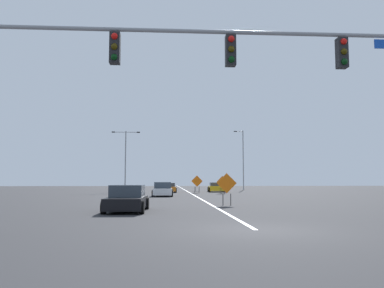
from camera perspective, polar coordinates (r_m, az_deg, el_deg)
The scene contains 14 objects.
ground at distance 13.11m, azimuth 9.33°, elevation -12.31°, with size 183.40×183.40×0.00m, color #2D2D30.
road_centre_stripe at distance 63.71m, azimuth -1.09°, elevation -6.72°, with size 0.16×101.89×0.01m.
traffic_signal_assembly at distance 13.24m, azimuth -3.51°, elevation 11.77°, with size 15.53×0.44×7.28m.
street_lamp_far_left at distance 55.24m, azimuth -9.69°, elevation -1.67°, with size 3.92×0.24×8.45m.
street_lamp_far_right at distance 63.56m, azimuth 7.42°, elevation -1.99°, with size 1.54×0.24×9.61m.
construction_sign_left_shoulder at distance 49.04m, azimuth 4.63°, elevation -5.74°, with size 1.13×0.05×1.88m.
construction_sign_right_lane at distance 48.68m, azimuth 0.72°, elevation -5.55°, with size 1.39×0.09×2.17m.
construction_sign_median_far at distance 25.23m, azimuth 5.10°, elevation -5.96°, with size 1.29×0.07×2.06m.
construction_sign_left_lane at distance 46.71m, azimuth 4.45°, elevation -5.64°, with size 1.39×0.22×2.08m.
construction_sign_right_shoulder at distance 55.50m, azimuth 0.80°, elevation -5.65°, with size 1.31×0.06×1.99m.
car_yellow_mid at distance 53.33m, azimuth 3.53°, elevation -6.34°, with size 2.26×4.27×1.27m.
car_white_far at distance 39.27m, azimuth -4.30°, elevation -6.67°, with size 2.08×4.09×1.40m.
car_orange_near at distance 51.08m, azimuth -3.48°, elevation -6.42°, with size 2.10×4.05×1.23m.
car_black_approaching at distance 20.68m, azimuth -9.46°, elevation -7.95°, with size 2.14×4.39×1.36m.
Camera 1 is at (-2.90, -12.68, 1.63)m, focal length 36.50 mm.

